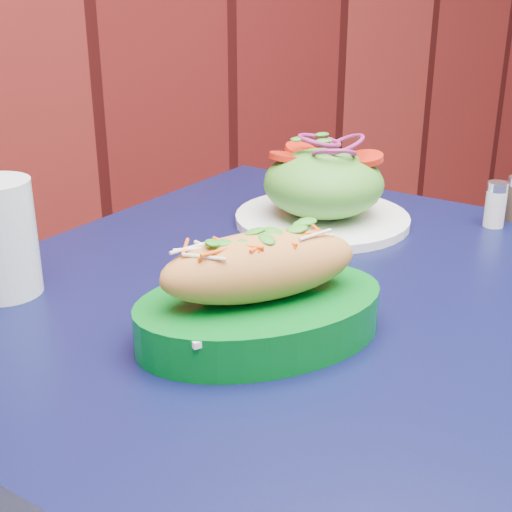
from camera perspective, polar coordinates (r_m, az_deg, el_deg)
cafe_table at (r=0.82m, az=6.14°, el=-8.74°), size 1.04×1.04×0.75m
banh_mi_basket at (r=0.67m, az=0.32°, el=-3.20°), size 0.27×0.21×0.11m
salad_plate at (r=0.99m, az=5.39°, el=5.33°), size 0.24×0.24×0.12m
water_glass at (r=0.81m, az=-19.82°, el=1.35°), size 0.08×0.08×0.13m
salt_shaker at (r=1.03m, az=18.62°, el=3.93°), size 0.03×0.03×0.06m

